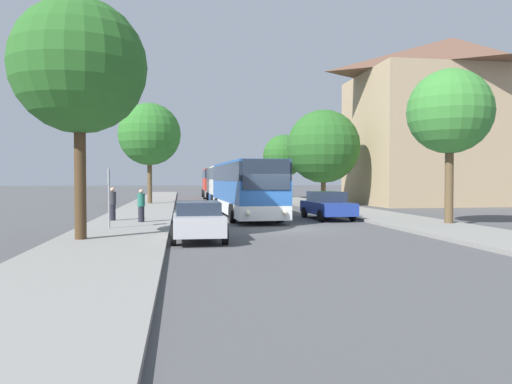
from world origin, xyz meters
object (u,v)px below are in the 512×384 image
at_px(tree_left_far, 79,67).
at_px(tree_right_near, 284,156).
at_px(parked_car_left_curb, 198,220).
at_px(tree_right_mid, 323,146).
at_px(bus_front, 245,188).
at_px(pedestrian_waiting_far, 113,204).
at_px(bus_rear, 214,183).
at_px(parked_car_right_near, 327,205).
at_px(parked_car_right_far, 262,193).
at_px(bus_stop_sign, 109,191).
at_px(tree_left_near, 149,134).
at_px(bus_middle, 224,185).
at_px(pedestrian_waiting_near, 141,206).
at_px(tree_right_far, 450,112).

bearing_deg(tree_left_far, tree_right_near, 67.96).
height_order(parked_car_left_curb, tree_right_mid, tree_right_mid).
bearing_deg(bus_front, pedestrian_waiting_far, -159.91).
height_order(bus_rear, parked_car_right_near, bus_rear).
xyz_separation_m(parked_car_right_far, bus_stop_sign, (-11.57, -29.41, 0.97)).
height_order(parked_car_right_near, tree_left_near, tree_left_near).
bearing_deg(parked_car_left_curb, parked_car_right_near, 48.42).
relative_size(parked_car_left_curb, pedestrian_waiting_far, 2.62).
bearing_deg(bus_middle, parked_car_left_curb, -97.12).
bearing_deg(parked_car_right_far, pedestrian_waiting_near, 69.15).
bearing_deg(pedestrian_waiting_far, parked_car_right_near, 150.83).
height_order(tree_right_near, tree_right_far, tree_right_far).
xyz_separation_m(parked_car_right_near, tree_left_far, (-11.61, -8.75, 5.37)).
relative_size(parked_car_right_near, bus_stop_sign, 1.85).
xyz_separation_m(bus_stop_sign, pedestrian_waiting_near, (1.13, 2.94, -0.78)).
distance_m(parked_car_right_near, tree_right_mid, 14.63).
height_order(bus_middle, pedestrian_waiting_far, bus_middle).
bearing_deg(tree_right_far, pedestrian_waiting_near, 169.00).
distance_m(parked_car_left_curb, pedestrian_waiting_near, 7.08).
bearing_deg(parked_car_left_curb, tree_right_mid, 62.66).
distance_m(parked_car_right_near, tree_left_far, 15.50).
bearing_deg(bus_front, bus_rear, 87.40).
bearing_deg(parked_car_right_far, bus_middle, 60.34).
bearing_deg(tree_right_mid, parked_car_right_near, -105.53).
height_order(tree_right_near, tree_right_mid, tree_right_mid).
height_order(bus_stop_sign, tree_left_far, tree_left_far).
bearing_deg(parked_car_right_near, parked_car_left_curb, 45.70).
bearing_deg(parked_car_left_curb, bus_rear, 84.91).
relative_size(bus_middle, tree_left_far, 1.38).
height_order(pedestrian_waiting_far, tree_left_near, tree_left_near).
relative_size(bus_front, tree_left_near, 1.40).
height_order(bus_front, bus_rear, bus_rear).
relative_size(parked_car_left_curb, tree_left_far, 0.52).
distance_m(bus_stop_sign, tree_right_mid, 23.91).
distance_m(pedestrian_waiting_near, pedestrian_waiting_far, 1.90).
relative_size(parked_car_right_near, tree_right_mid, 0.60).
xyz_separation_m(parked_car_left_curb, bus_stop_sign, (-3.65, 3.67, 0.97)).
height_order(parked_car_left_curb, tree_left_near, tree_left_near).
xyz_separation_m(parked_car_left_curb, pedestrian_waiting_near, (-2.52, 6.61, 0.19)).
relative_size(bus_front, bus_stop_sign, 4.76).
relative_size(bus_rear, tree_left_far, 1.38).
xyz_separation_m(bus_middle, tree_left_far, (-7.26, -25.14, 4.40)).
relative_size(bus_front, tree_left_far, 1.45).
bearing_deg(tree_right_mid, bus_stop_sign, -129.04).
height_order(parked_car_left_curb, pedestrian_waiting_near, pedestrian_waiting_near).
relative_size(parked_car_right_near, tree_right_far, 0.64).
bearing_deg(tree_right_near, tree_left_far, -112.04).
relative_size(bus_front, bus_rear, 1.05).
relative_size(bus_front, bus_middle, 1.05).
bearing_deg(tree_right_mid, parked_car_right_far, 106.92).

